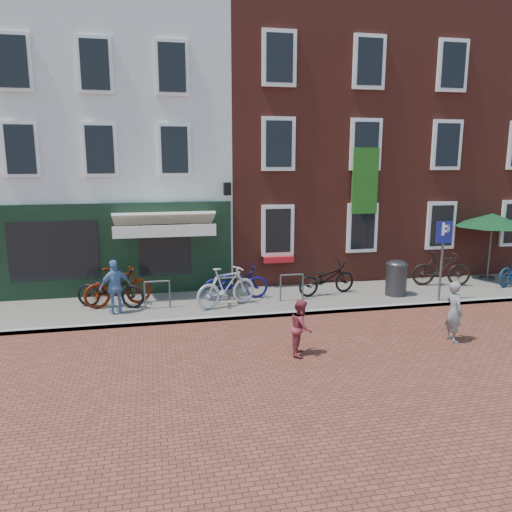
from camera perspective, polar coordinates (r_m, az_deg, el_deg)
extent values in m
plane|color=brown|center=(13.92, 3.50, -7.00)|extent=(80.00, 80.00, 0.00)
cube|color=slate|center=(15.56, 5.59, -4.87)|extent=(24.00, 3.00, 0.10)
cube|color=silver|center=(19.79, -16.46, 11.20)|extent=(8.00, 8.00, 9.00)
cube|color=maroon|center=(20.52, 3.86, 13.01)|extent=(6.00, 8.00, 10.00)
cube|color=maroon|center=(22.89, 18.82, 12.26)|extent=(6.00, 8.00, 10.00)
cylinder|color=#363639|center=(16.17, 15.88, -2.66)|extent=(0.65, 0.65, 0.98)
ellipsoid|color=#363639|center=(16.05, 15.99, -0.71)|extent=(0.65, 0.65, 0.29)
cylinder|color=#4C4C4F|center=(15.80, 20.62, -0.79)|extent=(0.07, 0.07, 2.32)
cube|color=navy|center=(15.62, 20.89, 2.58)|extent=(0.50, 0.04, 0.65)
cylinder|color=#4C4C4F|center=(19.56, 25.12, -2.29)|extent=(0.50, 0.50, 0.08)
cylinder|color=#4C4C4F|center=(19.36, 25.38, 0.81)|extent=(0.06, 0.06, 2.23)
cone|color=#0F3D1C|center=(19.21, 25.66, 4.09)|extent=(2.66, 2.66, 0.45)
imported|color=slate|center=(12.82, 21.89, -5.97)|extent=(0.36, 0.54, 1.48)
imported|color=maroon|center=(11.19, 5.25, -8.20)|extent=(0.67, 0.75, 1.27)
imported|color=#5A82B5|center=(14.21, -15.93, -3.43)|extent=(0.96, 0.70, 1.52)
imported|color=black|center=(14.87, -16.47, -3.73)|extent=(2.13, 1.30, 1.06)
imported|color=#591505|center=(14.91, -15.65, -3.42)|extent=(2.03, 1.03, 1.17)
imported|color=#110F5A|center=(15.11, -2.38, -3.05)|extent=(2.02, 0.74, 1.06)
imported|color=#BABBBD|center=(14.38, -3.45, -3.55)|extent=(2.01, 1.24, 1.17)
imported|color=black|center=(15.77, 8.17, -2.55)|extent=(2.12, 1.13, 1.06)
imported|color=black|center=(17.80, 20.62, -1.39)|extent=(2.03, 1.03, 1.17)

